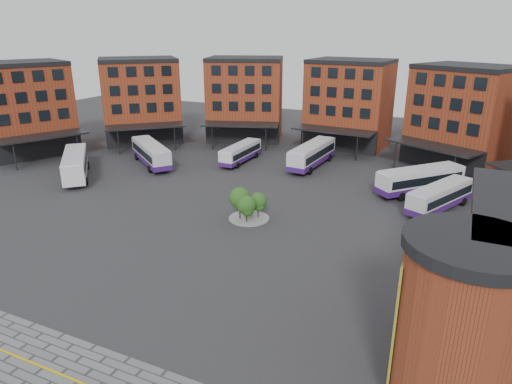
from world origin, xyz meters
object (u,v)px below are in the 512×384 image
at_px(tree_island, 247,203).
at_px(bus_f, 440,196).
at_px(bus_c, 241,153).
at_px(bus_e, 420,180).
at_px(bus_a, 75,163).
at_px(bus_d, 312,154).
at_px(bus_b, 151,153).

height_order(tree_island, bus_f, tree_island).
relative_size(bus_c, bus_e, 0.95).
xyz_separation_m(bus_a, bus_c, (17.15, 16.35, -0.53)).
height_order(bus_c, bus_d, bus_d).
bearing_deg(bus_e, bus_c, -144.64).
height_order(bus_d, bus_e, bus_d).
relative_size(bus_a, bus_f, 1.02).
bearing_deg(bus_d, bus_b, -152.72).
height_order(tree_island, bus_b, tree_island).
relative_size(tree_island, bus_d, 0.36).
xyz_separation_m(bus_c, bus_e, (26.51, -3.23, 0.28)).
relative_size(tree_island, bus_c, 0.44).
xyz_separation_m(tree_island, bus_a, (-27.87, 3.48, 0.07)).
bearing_deg(bus_c, bus_f, -14.45).
relative_size(bus_a, bus_b, 0.97).
relative_size(bus_b, bus_e, 1.06).
bearing_deg(tree_island, bus_c, 118.40).
bearing_deg(bus_e, bus_b, -131.99).
bearing_deg(bus_d, bus_e, -15.34).
relative_size(bus_a, bus_d, 0.88).
height_order(bus_b, bus_e, bus_b).
relative_size(bus_b, bus_d, 0.91).
xyz_separation_m(bus_a, bus_b, (5.66, 9.32, -0.22)).
height_order(bus_b, bus_f, bus_b).
relative_size(bus_c, bus_f, 0.93).
bearing_deg(bus_f, bus_a, -144.83).
relative_size(bus_a, bus_e, 1.03).
bearing_deg(bus_a, bus_b, 15.92).
relative_size(tree_island, bus_b, 0.40).
distance_m(bus_b, bus_d, 24.04).
relative_size(tree_island, bus_f, 0.42).
bearing_deg(bus_e, bus_a, -120.96).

